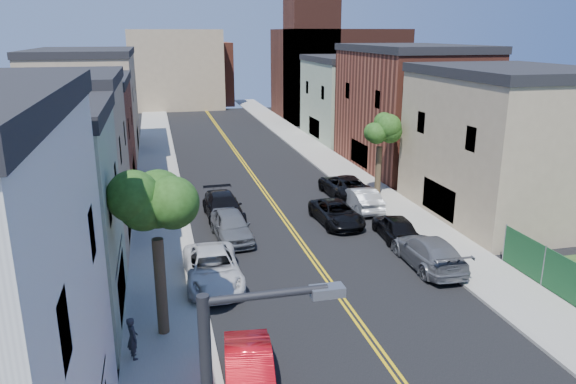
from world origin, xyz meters
TOP-DOWN VIEW (x-y plane):
  - sidewalk_left at (-7.90, 40.00)m, footprint 3.20×100.00m
  - sidewalk_right at (7.90, 40.00)m, footprint 3.20×100.00m
  - curb_left at (-6.15, 40.00)m, footprint 0.30×100.00m
  - curb_right at (6.15, 40.00)m, footprint 0.30×100.00m
  - bldg_left_tan_near at (-14.00, 25.00)m, footprint 9.00×10.00m
  - bldg_left_brick at (-14.00, 36.00)m, footprint 9.00×12.00m
  - bldg_left_tan_far at (-14.00, 50.00)m, footprint 9.00×16.00m
  - bldg_right_tan at (14.00, 24.00)m, footprint 9.00×12.00m
  - bldg_right_brick at (14.00, 38.00)m, footprint 9.00×14.00m
  - bldg_right_palegrn at (14.00, 52.00)m, footprint 9.00×12.00m
  - church at (16.33, 67.07)m, footprint 16.20×14.20m
  - backdrop_left at (-4.00, 82.00)m, footprint 14.00×8.00m
  - backdrop_center at (0.00, 86.00)m, footprint 10.00×8.00m
  - tree_left_mid at (-7.88, 14.01)m, footprint 5.20×5.20m
  - tree_right_far at (7.92, 30.01)m, footprint 4.40×4.40m
  - red_sedan at (-5.21, 9.59)m, footprint 2.07×4.70m
  - white_pickup at (-5.48, 18.23)m, footprint 2.62×5.63m
  - grey_car_left at (-3.80, 23.76)m, footprint 2.24×5.03m
  - black_car_left at (-3.80, 27.50)m, footprint 2.40×5.61m
  - grey_car_right at (5.50, 17.57)m, footprint 2.36×5.57m
  - black_car_right at (5.50, 21.59)m, footprint 2.06×4.45m
  - silver_car_right at (5.50, 27.21)m, footprint 1.71×4.78m
  - dark_car_right_far at (5.50, 30.47)m, footprint 2.86×5.84m
  - black_suv_lane at (3.00, 24.87)m, footprint 2.58×5.15m
  - pedestrian_left at (-9.01, 12.41)m, footprint 0.56×0.69m

SIDE VIEW (x-z plane):
  - sidewalk_left at x=-7.90m, z-range 0.00..0.15m
  - sidewalk_right at x=7.90m, z-range 0.00..0.15m
  - curb_left at x=-6.15m, z-range 0.00..0.15m
  - curb_right at x=6.15m, z-range 0.00..0.15m
  - black_suv_lane at x=3.00m, z-range 0.00..1.40m
  - black_car_right at x=5.50m, z-range 0.00..1.48m
  - red_sedan at x=-5.21m, z-range 0.00..1.50m
  - white_pickup at x=-5.48m, z-range 0.00..1.56m
  - silver_car_right at x=5.50m, z-range 0.00..1.57m
  - dark_car_right_far at x=5.50m, z-range 0.00..1.60m
  - grey_car_right at x=5.50m, z-range 0.00..1.60m
  - black_car_left at x=-3.80m, z-range 0.00..1.61m
  - grey_car_left at x=-3.80m, z-range 0.00..1.68m
  - pedestrian_left at x=-9.01m, z-range 0.15..1.78m
  - bldg_left_brick at x=-14.00m, z-range 0.00..8.00m
  - bldg_right_palegrn at x=14.00m, z-range 0.00..8.50m
  - bldg_left_tan_near at x=-14.00m, z-range 0.00..9.00m
  - bldg_right_tan at x=14.00m, z-range 0.00..9.00m
  - bldg_left_tan_far at x=-14.00m, z-range 0.00..9.50m
  - bldg_right_brick at x=14.00m, z-range 0.00..10.00m
  - backdrop_center at x=0.00m, z-range 0.00..10.00m
  - tree_right_far at x=7.92m, z-range 1.74..9.77m
  - backdrop_left at x=-4.00m, z-range 0.00..12.00m
  - tree_left_mid at x=-7.88m, z-range 1.94..11.23m
  - church at x=16.33m, z-range -4.06..18.54m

